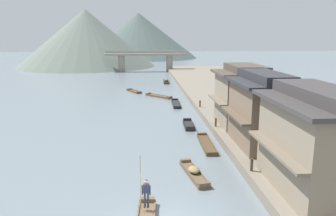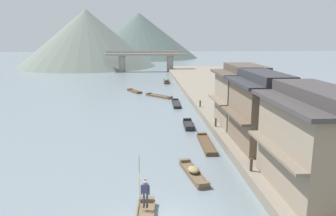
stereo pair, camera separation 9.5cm
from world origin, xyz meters
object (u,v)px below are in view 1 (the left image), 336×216
object	(u,v)px
boatman_person	(146,190)
boat_moored_third	(134,91)
boat_moored_far	(166,81)
mooring_post_dock_mid	(216,122)
boat_midriver_drifting	(194,173)
house_waterfront_tall	(244,96)
stone_bridge	(146,58)
boat_upstream_distant	(189,125)
boat_moored_second	(207,144)
boat_midriver_upstream	(176,104)
boat_moored_nearest	(159,96)
mooring_post_dock_far	(200,104)
mooring_post_dock_near	(252,165)
house_waterfront_second	(262,110)
house_waterfront_nearest	(320,142)

from	to	relation	value
boatman_person	boat_moored_third	world-z (taller)	boatman_person
boat_moored_far	mooring_post_dock_mid	bearing A→B (deg)	-86.42
boat_midriver_drifting	house_waterfront_tall	size ratio (longest dim) A/B	0.71
stone_bridge	mooring_post_dock_mid	bearing A→B (deg)	-83.87
boat_upstream_distant	mooring_post_dock_mid	size ratio (longest dim) A/B	4.41
boat_moored_second	house_waterfront_tall	xyz separation A→B (m)	(4.62, 4.25, 3.64)
boat_upstream_distant	boat_midriver_upstream	bearing A→B (deg)	91.09
boat_moored_second	boat_upstream_distant	world-z (taller)	boat_upstream_distant
boat_moored_nearest	mooring_post_dock_mid	size ratio (longest dim) A/B	5.24
boatman_person	boat_moored_second	bearing A→B (deg)	64.11
boat_midriver_upstream	boat_upstream_distant	bearing A→B (deg)	-88.91
house_waterfront_tall	mooring_post_dock_far	xyz separation A→B (m)	(-3.03, 8.79, -2.58)
mooring_post_dock_near	boatman_person	bearing A→B (deg)	-152.10
boatman_person	boat_midriver_drifting	xyz separation A→B (m)	(3.45, 5.01, -1.26)
boat_moored_third	house_waterfront_second	world-z (taller)	house_waterfront_second
boat_moored_nearest	boat_moored_far	world-z (taller)	boat_moored_far
boat_moored_nearest	boat_upstream_distant	distance (m)	18.40
mooring_post_dock_near	boat_moored_nearest	bearing A→B (deg)	98.43
boatman_person	mooring_post_dock_mid	bearing A→B (deg)	64.57
mooring_post_dock_near	mooring_post_dock_mid	world-z (taller)	mooring_post_dock_near
boat_moored_second	house_waterfront_nearest	bearing A→B (deg)	-67.33
house_waterfront_nearest	house_waterfront_tall	world-z (taller)	same
boat_moored_third	house_waterfront_second	size ratio (longest dim) A/B	0.57
boat_moored_far	mooring_post_dock_mid	world-z (taller)	mooring_post_dock_mid
boat_upstream_distant	mooring_post_dock_mid	distance (m)	3.81
house_waterfront_tall	mooring_post_dock_mid	bearing A→B (deg)	-167.78
boat_midriver_drifting	house_waterfront_nearest	size ratio (longest dim) A/B	0.57
boat_moored_far	boat_moored_nearest	bearing A→B (deg)	-97.99
house_waterfront_tall	stone_bridge	distance (m)	61.06
boat_midriver_drifting	mooring_post_dock_far	xyz separation A→B (m)	(3.75, 19.57, 0.96)
boatman_person	house_waterfront_tall	xyz separation A→B (m)	(10.22, 15.79, 2.27)
boat_moored_far	house_waterfront_nearest	xyz separation A→B (m)	(5.30, -52.56, 3.49)
boat_midriver_upstream	mooring_post_dock_mid	size ratio (longest dim) A/B	6.74
boat_moored_far	mooring_post_dock_near	xyz separation A→B (m)	(2.39, -49.52, 0.93)
boatman_person	house_waterfront_nearest	bearing A→B (deg)	4.38
boatman_person	house_waterfront_second	size ratio (longest dim) A/B	0.41
boat_moored_third	boat_upstream_distant	xyz separation A→B (m)	(6.56, -23.60, 0.06)
boat_moored_second	stone_bridge	xyz separation A→B (m)	(-4.96, 64.55, 3.56)
boat_moored_second	stone_bridge	distance (m)	64.84
house_waterfront_second	stone_bridge	world-z (taller)	house_waterfront_second
boat_moored_third	house_waterfront_second	distance (m)	34.48
boat_midriver_drifting	stone_bridge	distance (m)	71.23
house_waterfront_tall	mooring_post_dock_far	bearing A→B (deg)	109.02
boat_midriver_upstream	house_waterfront_second	world-z (taller)	house_waterfront_second
boat_moored_second	boat_midriver_drifting	distance (m)	6.88
boat_midriver_upstream	boat_moored_far	bearing A→B (deg)	89.52
boat_moored_nearest	mooring_post_dock_far	bearing A→B (deg)	-67.56
boat_moored_second	boat_moored_nearest	bearing A→B (deg)	97.41
boat_moored_far	house_waterfront_second	world-z (taller)	house_waterfront_second
boat_moored_third	mooring_post_dock_far	distance (m)	19.21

